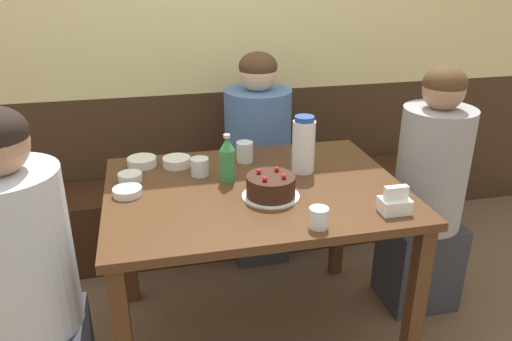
{
  "coord_description": "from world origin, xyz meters",
  "views": [
    {
      "loc": [
        -0.41,
        -1.82,
        1.64
      ],
      "look_at": [
        0.02,
        0.05,
        0.82
      ],
      "focal_mm": 35.0,
      "sensor_mm": 36.0,
      "label": 1
    }
  ],
  "objects_px": {
    "napkin_holder": "(395,203)",
    "person_pale_blue_shirt": "(25,286)",
    "bench_seat": "(225,214)",
    "soju_bottle": "(227,159)",
    "glass_water_tall": "(319,218)",
    "bowl_side_dish": "(130,177)",
    "bowl_rice_small": "(142,162)",
    "person_teal_shirt": "(427,199)",
    "glass_tumbler_short": "(245,152)",
    "bowl_soup_white": "(177,162)",
    "water_pitcher": "(304,145)",
    "bowl_sauce_shallow": "(127,192)",
    "birthday_cake": "(271,187)",
    "person_grey_tee": "(258,160)",
    "glass_shot_small": "(200,167)"
  },
  "relations": [
    {
      "from": "bench_seat",
      "to": "person_teal_shirt",
      "type": "height_order",
      "value": "person_teal_shirt"
    },
    {
      "from": "glass_shot_small",
      "to": "person_grey_tee",
      "type": "xyz_separation_m",
      "value": [
        0.38,
        0.54,
        -0.22
      ]
    },
    {
      "from": "bench_seat",
      "to": "bowl_rice_small",
      "type": "bearing_deg",
      "value": -132.14
    },
    {
      "from": "napkin_holder",
      "to": "person_grey_tee",
      "type": "xyz_separation_m",
      "value": [
        -0.27,
        1.05,
        -0.22
      ]
    },
    {
      "from": "person_pale_blue_shirt",
      "to": "person_teal_shirt",
      "type": "bearing_deg",
      "value": 11.56
    },
    {
      "from": "bowl_sauce_shallow",
      "to": "napkin_holder",
      "type": "bearing_deg",
      "value": -20.94
    },
    {
      "from": "bench_seat",
      "to": "bowl_sauce_shallow",
      "type": "distance_m",
      "value": 1.1
    },
    {
      "from": "bowl_rice_small",
      "to": "bowl_side_dish",
      "type": "relative_size",
      "value": 1.3
    },
    {
      "from": "napkin_holder",
      "to": "person_pale_blue_shirt",
      "type": "distance_m",
      "value": 1.33
    },
    {
      "from": "glass_water_tall",
      "to": "bowl_side_dish",
      "type": "bearing_deg",
      "value": 139.49
    },
    {
      "from": "water_pitcher",
      "to": "glass_shot_small",
      "type": "xyz_separation_m",
      "value": [
        -0.45,
        0.06,
        -0.09
      ]
    },
    {
      "from": "water_pitcher",
      "to": "glass_shot_small",
      "type": "distance_m",
      "value": 0.46
    },
    {
      "from": "bowl_soup_white",
      "to": "glass_tumbler_short",
      "type": "xyz_separation_m",
      "value": [
        0.31,
        -0.01,
        0.03
      ]
    },
    {
      "from": "napkin_holder",
      "to": "glass_water_tall",
      "type": "bearing_deg",
      "value": -171.96
    },
    {
      "from": "napkin_holder",
      "to": "water_pitcher",
      "type": "bearing_deg",
      "value": 115.42
    },
    {
      "from": "bowl_side_dish",
      "to": "person_pale_blue_shirt",
      "type": "xyz_separation_m",
      "value": [
        -0.36,
        -0.44,
        -0.18
      ]
    },
    {
      "from": "bowl_side_dish",
      "to": "person_pale_blue_shirt",
      "type": "distance_m",
      "value": 0.6
    },
    {
      "from": "person_pale_blue_shirt",
      "to": "bowl_rice_small",
      "type": "bearing_deg",
      "value": 55.53
    },
    {
      "from": "bench_seat",
      "to": "soju_bottle",
      "type": "relative_size",
      "value": 12.11
    },
    {
      "from": "glass_tumbler_short",
      "to": "bowl_sauce_shallow",
      "type": "bearing_deg",
      "value": -154.8
    },
    {
      "from": "water_pitcher",
      "to": "person_grey_tee",
      "type": "bearing_deg",
      "value": 95.91
    },
    {
      "from": "bowl_rice_small",
      "to": "person_grey_tee",
      "type": "height_order",
      "value": "person_grey_tee"
    },
    {
      "from": "glass_tumbler_short",
      "to": "bowl_soup_white",
      "type": "bearing_deg",
      "value": 177.83
    },
    {
      "from": "birthday_cake",
      "to": "water_pitcher",
      "type": "distance_m",
      "value": 0.31
    },
    {
      "from": "person_pale_blue_shirt",
      "to": "glass_shot_small",
      "type": "bearing_deg",
      "value": 33.94
    },
    {
      "from": "glass_tumbler_short",
      "to": "person_pale_blue_shirt",
      "type": "bearing_deg",
      "value": -147.78
    },
    {
      "from": "bowl_soup_white",
      "to": "bowl_sauce_shallow",
      "type": "height_order",
      "value": "bowl_soup_white"
    },
    {
      "from": "bowl_rice_small",
      "to": "glass_tumbler_short",
      "type": "height_order",
      "value": "glass_tumbler_short"
    },
    {
      "from": "bowl_rice_small",
      "to": "person_teal_shirt",
      "type": "distance_m",
      "value": 1.35
    },
    {
      "from": "bowl_soup_white",
      "to": "glass_shot_small",
      "type": "height_order",
      "value": "glass_shot_small"
    },
    {
      "from": "water_pitcher",
      "to": "person_teal_shirt",
      "type": "xyz_separation_m",
      "value": [
        0.62,
        -0.03,
        -0.32
      ]
    },
    {
      "from": "bench_seat",
      "to": "bowl_rice_small",
      "type": "distance_m",
      "value": 0.88
    },
    {
      "from": "soju_bottle",
      "to": "glass_tumbler_short",
      "type": "distance_m",
      "value": 0.23
    },
    {
      "from": "bench_seat",
      "to": "person_teal_shirt",
      "type": "relative_size",
      "value": 2.06
    },
    {
      "from": "napkin_holder",
      "to": "glass_water_tall",
      "type": "distance_m",
      "value": 0.31
    },
    {
      "from": "birthday_cake",
      "to": "napkin_holder",
      "type": "xyz_separation_m",
      "value": [
        0.41,
        -0.23,
        -0.01
      ]
    },
    {
      "from": "birthday_cake",
      "to": "bowl_soup_white",
      "type": "xyz_separation_m",
      "value": [
        -0.34,
        0.4,
        -0.02
      ]
    },
    {
      "from": "person_teal_shirt",
      "to": "person_pale_blue_shirt",
      "type": "distance_m",
      "value": 1.77
    },
    {
      "from": "bowl_soup_white",
      "to": "napkin_holder",
      "type": "bearing_deg",
      "value": -40.01
    },
    {
      "from": "glass_shot_small",
      "to": "person_pale_blue_shirt",
      "type": "xyz_separation_m",
      "value": [
        -0.66,
        -0.44,
        -0.2
      ]
    },
    {
      "from": "water_pitcher",
      "to": "bowl_side_dish",
      "type": "relative_size",
      "value": 2.51
    },
    {
      "from": "glass_shot_small",
      "to": "person_teal_shirt",
      "type": "bearing_deg",
      "value": -4.82
    },
    {
      "from": "napkin_holder",
      "to": "person_pale_blue_shirt",
      "type": "height_order",
      "value": "person_pale_blue_shirt"
    },
    {
      "from": "water_pitcher",
      "to": "bowl_soup_white",
      "type": "height_order",
      "value": "water_pitcher"
    },
    {
      "from": "bench_seat",
      "to": "soju_bottle",
      "type": "distance_m",
      "value": 1.0
    },
    {
      "from": "bowl_side_dish",
      "to": "person_grey_tee",
      "type": "height_order",
      "value": "person_grey_tee"
    },
    {
      "from": "bowl_sauce_shallow",
      "to": "glass_water_tall",
      "type": "bearing_deg",
      "value": -32.31
    },
    {
      "from": "bowl_soup_white",
      "to": "glass_shot_small",
      "type": "bearing_deg",
      "value": -53.69
    },
    {
      "from": "glass_water_tall",
      "to": "glass_tumbler_short",
      "type": "height_order",
      "value": "glass_tumbler_short"
    },
    {
      "from": "napkin_holder",
      "to": "person_teal_shirt",
      "type": "relative_size",
      "value": 0.09
    }
  ]
}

